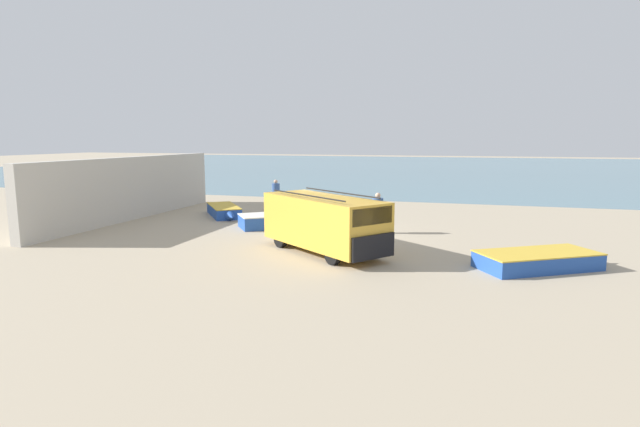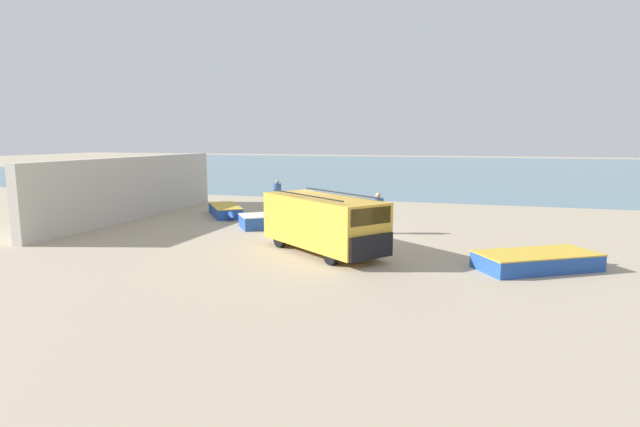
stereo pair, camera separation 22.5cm
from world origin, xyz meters
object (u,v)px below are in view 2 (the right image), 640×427
object	(u,v)px
fishing_rowboat_2	(540,261)
fisherman_0	(378,209)
parked_van	(323,222)
fishing_rowboat_0	(226,211)
fishing_rowboat_1	(283,220)
fisherman_1	(277,191)

from	to	relation	value
fishing_rowboat_2	fisherman_0	world-z (taller)	fisherman_0
fishing_rowboat_2	parked_van	bearing A→B (deg)	146.72
parked_van	fishing_rowboat_2	size ratio (longest dim) A/B	1.20
parked_van	fishing_rowboat_0	xyz separation A→B (m)	(-7.48, 6.71, -0.86)
fishing_rowboat_1	fisherman_1	distance (m)	6.03
fishing_rowboat_0	fishing_rowboat_1	bearing A→B (deg)	26.29
fishing_rowboat_0	fisherman_1	world-z (taller)	fisherman_1
fishing_rowboat_2	fisherman_0	bearing A→B (deg)	112.19
fishing_rowboat_0	fisherman_1	bearing A→B (deg)	117.29
parked_van	fisherman_1	xyz separation A→B (m)	(-5.84, 10.13, -0.10)
fishing_rowboat_2	fisherman_1	size ratio (longest dim) A/B	2.60
fishing_rowboat_0	fishing_rowboat_1	distance (m)	4.57
fishing_rowboat_2	fisherman_0	xyz separation A→B (m)	(-6.09, 4.47, 0.80)
fisherman_0	fisherman_1	world-z (taller)	fisherman_0
fishing_rowboat_0	fisherman_0	distance (m)	9.10
fishing_rowboat_1	fisherman_1	size ratio (longest dim) A/B	2.44
fishing_rowboat_2	fisherman_1	distance (m)	16.77
fisherman_0	fishing_rowboat_0	bearing A→B (deg)	-170.99
fishing_rowboat_0	fishing_rowboat_2	world-z (taller)	fishing_rowboat_0
fishing_rowboat_0	fishing_rowboat_2	xyz separation A→B (m)	(14.81, -6.94, -0.01)
fishing_rowboat_2	fisherman_0	size ratio (longest dim) A/B	2.52
fisherman_0	fishing_rowboat_1	bearing A→B (deg)	-160.35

